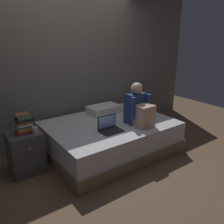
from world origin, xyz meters
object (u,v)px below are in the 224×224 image
person_sitting (139,109)px  laptop (110,127)px  mug (35,130)px  nightstand (26,152)px  pillow (104,109)px  bed (110,137)px  book_stack (24,124)px

person_sitting → laptop: 0.56m
laptop → mug: size_ratio=3.56×
nightstand → laptop: 1.24m
person_sitting → mug: (-1.50, 0.42, -0.13)m
nightstand → person_sitting: (1.63, -0.54, 0.47)m
person_sitting → pillow: size_ratio=1.17×
pillow → laptop: bearing=-118.2°
bed → nightstand: size_ratio=3.40×
laptop → pillow: (0.39, 0.73, 0.01)m
nightstand → pillow: (1.49, 0.23, 0.28)m
pillow → mug: bearing=-165.5°
mug → nightstand: bearing=137.3°
laptop → book_stack: book_stack is taller
book_stack → mug: 0.17m
nightstand → book_stack: book_stack is taller
person_sitting → laptop: (-0.52, 0.04, -0.20)m
nightstand → laptop: (1.10, -0.49, 0.27)m
bed → book_stack: (-1.27, 0.21, 0.46)m
laptop → book_stack: size_ratio=1.19×
person_sitting → pillow: person_sitting is taller
pillow → mug: (-1.36, -0.35, 0.06)m
nightstand → pillow: bearing=8.9°
laptop → mug: bearing=159.0°
laptop → mug: laptop is taller
book_stack → mug: (0.10, -0.11, -0.08)m
bed → laptop: bearing=-125.6°
bed → laptop: 0.46m
bed → mug: (-1.17, 0.10, 0.38)m
laptop → book_stack: bearing=155.6°
pillow → book_stack: 1.49m
person_sitting → mug: 1.56m
person_sitting → laptop: size_ratio=2.05×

